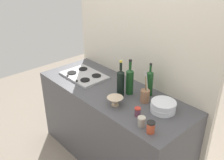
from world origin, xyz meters
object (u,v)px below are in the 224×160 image
(plate_stack, at_px, (163,106))
(condiment_jar_rear, at_px, (138,112))
(stovetop_hob, at_px, (84,75))
(wine_bottle_mid_left, at_px, (121,83))
(mixing_bowl, at_px, (115,101))
(condiment_jar_spare, at_px, (151,127))
(wine_bottle_mid_right, at_px, (150,83))
(condiment_jar_front, at_px, (141,122))
(utensil_crock, at_px, (145,95))
(wine_bottle_leftmost, at_px, (130,81))

(plate_stack, relative_size, condiment_jar_rear, 2.84)
(stovetop_hob, height_order, wine_bottle_mid_left, wine_bottle_mid_left)
(mixing_bowl, xyz_separation_m, condiment_jar_spare, (0.49, -0.07, 0.00))
(stovetop_hob, bearing_deg, condiment_jar_spare, -10.61)
(plate_stack, xyz_separation_m, condiment_jar_spare, (0.12, -0.32, 0.00))
(wine_bottle_mid_right, xyz_separation_m, condiment_jar_spare, (0.40, -0.45, -0.09))
(condiment_jar_front, height_order, condiment_jar_spare, condiment_jar_spare)
(wine_bottle_mid_right, height_order, utensil_crock, wine_bottle_mid_right)
(wine_bottle_mid_left, relative_size, mixing_bowl, 2.48)
(plate_stack, bearing_deg, mixing_bowl, -145.13)
(plate_stack, relative_size, wine_bottle_leftmost, 0.63)
(condiment_jar_front, relative_size, condiment_jar_spare, 0.85)
(wine_bottle_mid_right, bearing_deg, stovetop_hob, -163.57)
(plate_stack, height_order, utensil_crock, utensil_crock)
(stovetop_hob, distance_m, wine_bottle_leftmost, 0.65)
(wine_bottle_leftmost, bearing_deg, wine_bottle_mid_right, 39.20)
(wine_bottle_mid_left, height_order, condiment_jar_front, wine_bottle_mid_left)
(condiment_jar_rear, bearing_deg, condiment_jar_spare, -22.51)
(stovetop_hob, bearing_deg, plate_stack, 5.29)
(mixing_bowl, bearing_deg, utensil_crock, 60.39)
(wine_bottle_leftmost, height_order, wine_bottle_mid_left, wine_bottle_mid_left)
(plate_stack, relative_size, wine_bottle_mid_right, 0.68)
(wine_bottle_leftmost, xyz_separation_m, utensil_crock, (0.21, -0.01, -0.07))
(wine_bottle_leftmost, height_order, mixing_bowl, wine_bottle_leftmost)
(condiment_jar_rear, bearing_deg, mixing_bowl, -174.07)
(plate_stack, bearing_deg, wine_bottle_leftmost, 178.93)
(condiment_jar_spare, bearing_deg, condiment_jar_rear, 157.49)
(stovetop_hob, xyz_separation_m, mixing_bowl, (0.70, -0.15, 0.03))
(wine_bottle_mid_left, distance_m, wine_bottle_mid_right, 0.29)
(wine_bottle_mid_right, height_order, condiment_jar_spare, wine_bottle_mid_right)
(mixing_bowl, distance_m, condiment_jar_front, 0.38)
(plate_stack, bearing_deg, stovetop_hob, -174.71)
(wine_bottle_leftmost, bearing_deg, condiment_jar_spare, -30.61)
(wine_bottle_mid_right, relative_size, condiment_jar_front, 4.03)
(mixing_bowl, height_order, condiment_jar_rear, mixing_bowl)
(wine_bottle_mid_left, relative_size, utensil_crock, 1.23)
(plate_stack, distance_m, wine_bottle_mid_left, 0.47)
(wine_bottle_leftmost, bearing_deg, stovetop_hob, -170.42)
(condiment_jar_front, bearing_deg, stovetop_hob, 168.89)
(wine_bottle_leftmost, bearing_deg, plate_stack, -1.07)
(plate_stack, distance_m, wine_bottle_mid_right, 0.32)
(condiment_jar_rear, bearing_deg, wine_bottle_mid_left, 160.06)
(stovetop_hob, xyz_separation_m, wine_bottle_leftmost, (0.63, 0.11, 0.13))
(wine_bottle_leftmost, distance_m, wine_bottle_mid_right, 0.20)
(wine_bottle_mid_left, height_order, condiment_jar_spare, wine_bottle_mid_left)
(plate_stack, bearing_deg, condiment_jar_spare, -68.90)
(utensil_crock, bearing_deg, condiment_jar_rear, -63.28)
(wine_bottle_leftmost, bearing_deg, utensil_crock, -1.61)
(stovetop_hob, relative_size, utensil_crock, 1.64)
(utensil_crock, height_order, condiment_jar_rear, utensil_crock)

